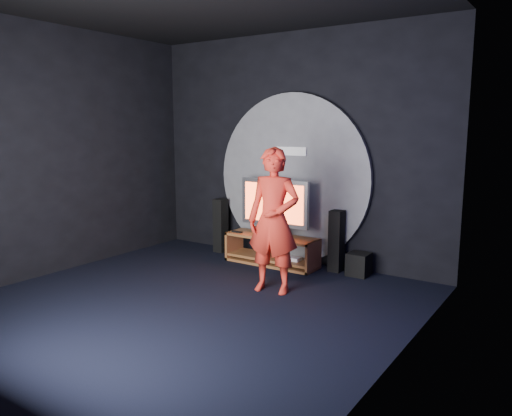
% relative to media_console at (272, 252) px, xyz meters
% --- Properties ---
extents(floor, '(5.00, 5.00, 0.00)m').
position_rel_media_console_xyz_m(floor, '(0.11, -2.05, -0.19)').
color(floor, black).
rests_on(floor, ground).
extents(back_wall, '(5.00, 0.04, 3.50)m').
position_rel_media_console_xyz_m(back_wall, '(0.11, 0.45, 1.56)').
color(back_wall, black).
rests_on(back_wall, ground).
extents(left_wall, '(0.04, 5.00, 3.50)m').
position_rel_media_console_xyz_m(left_wall, '(-2.39, -2.05, 1.56)').
color(left_wall, black).
rests_on(left_wall, ground).
extents(right_wall, '(0.04, 5.00, 3.50)m').
position_rel_media_console_xyz_m(right_wall, '(2.61, -2.05, 1.56)').
color(right_wall, black).
rests_on(right_wall, ground).
extents(wall_disc_panel, '(2.60, 0.11, 2.60)m').
position_rel_media_console_xyz_m(wall_disc_panel, '(0.11, 0.39, 1.11)').
color(wall_disc_panel, '#515156').
rests_on(wall_disc_panel, ground).
extents(media_console, '(1.47, 0.45, 0.45)m').
position_rel_media_console_xyz_m(media_console, '(0.00, 0.00, 0.00)').
color(media_console, brown).
rests_on(media_console, ground).
extents(tv, '(1.16, 0.22, 0.85)m').
position_rel_media_console_xyz_m(tv, '(-0.01, 0.07, 0.72)').
color(tv, '#AFB0B7').
rests_on(tv, media_console).
extents(center_speaker, '(0.40, 0.15, 0.15)m').
position_rel_media_console_xyz_m(center_speaker, '(-0.01, -0.13, 0.33)').
color(center_speaker, black).
rests_on(center_speaker, media_console).
extents(remote, '(0.18, 0.05, 0.02)m').
position_rel_media_console_xyz_m(remote, '(-0.57, -0.12, 0.27)').
color(remote, black).
rests_on(remote, media_console).
extents(tower_speaker_left, '(0.18, 0.20, 0.90)m').
position_rel_media_console_xyz_m(tower_speaker_left, '(-1.13, 0.18, 0.25)').
color(tower_speaker_left, black).
rests_on(tower_speaker_left, ground).
extents(tower_speaker_right, '(0.18, 0.20, 0.90)m').
position_rel_media_console_xyz_m(tower_speaker_right, '(0.97, 0.21, 0.25)').
color(tower_speaker_right, black).
rests_on(tower_speaker_right, ground).
extents(subwoofer, '(0.30, 0.30, 0.32)m').
position_rel_media_console_xyz_m(subwoofer, '(1.33, 0.20, -0.03)').
color(subwoofer, black).
rests_on(subwoofer, ground).
extents(player, '(0.74, 0.56, 1.85)m').
position_rel_media_console_xyz_m(player, '(0.67, -1.05, 0.73)').
color(player, red).
rests_on(player, ground).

